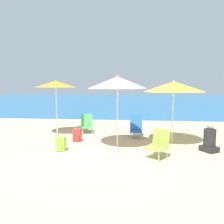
{
  "coord_description": "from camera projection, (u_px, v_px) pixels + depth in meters",
  "views": [
    {
      "loc": [
        0.88,
        -5.95,
        1.85
      ],
      "look_at": [
        0.06,
        1.39,
        1.0
      ],
      "focal_mm": 35.0,
      "sensor_mm": 36.0,
      "label": 1
    }
  ],
  "objects": [
    {
      "name": "backpack_red",
      "position": [
        77.0,
        135.0,
        7.43
      ],
      "size": [
        0.27,
        0.21,
        0.43
      ],
      "color": "red",
      "rests_on": "ground"
    },
    {
      "name": "beach_umbrella_pink",
      "position": [
        118.0,
        83.0,
        6.57
      ],
      "size": [
        1.82,
        1.82,
        2.2
      ],
      "color": "white",
      "rests_on": "ground"
    },
    {
      "name": "sea_water",
      "position": [
        130.0,
        100.0,
        31.94
      ],
      "size": [
        60.0,
        40.0,
        0.01
      ],
      "color": "#23669E",
      "rests_on": "ground"
    },
    {
      "name": "beach_umbrella_orange",
      "position": [
        56.0,
        84.0,
        8.37
      ],
      "size": [
        1.58,
        1.58,
        2.12
      ],
      "color": "white",
      "rests_on": "ground"
    },
    {
      "name": "beach_chair_lime",
      "position": [
        159.0,
        143.0,
        5.73
      ],
      "size": [
        0.69,
        0.69,
        0.74
      ],
      "rotation": [
        0.0,
        0.0,
        -0.67
      ],
      "color": "silver",
      "rests_on": "ground"
    },
    {
      "name": "person_seated_near",
      "position": [
        210.0,
        140.0,
        6.24
      ],
      "size": [
        0.55,
        0.57,
        0.86
      ],
      "rotation": [
        0.0,
        0.0,
        0.57
      ],
      "color": "#262628",
      "rests_on": "ground"
    },
    {
      "name": "seagull",
      "position": [
        79.0,
        127.0,
        9.44
      ],
      "size": [
        0.27,
        0.11,
        0.23
      ],
      "color": "gold",
      "rests_on": "ground"
    },
    {
      "name": "backpack_lime",
      "position": [
        61.0,
        144.0,
        6.35
      ],
      "size": [
        0.27,
        0.23,
        0.41
      ],
      "color": "#8ECC3D",
      "rests_on": "ground"
    },
    {
      "name": "ground_plane",
      "position": [
        104.0,
        153.0,
        6.18
      ],
      "size": [
        60.0,
        60.0,
        0.0
      ],
      "primitive_type": "plane",
      "color": "#C6B284"
    },
    {
      "name": "beach_chair_blue",
      "position": [
        136.0,
        126.0,
        8.08
      ],
      "size": [
        0.46,
        0.55,
        0.86
      ],
      "rotation": [
        0.0,
        0.0,
        0.02
      ],
      "color": "silver",
      "rests_on": "ground"
    },
    {
      "name": "beach_chair_green",
      "position": [
        87.0,
        124.0,
        8.89
      ],
      "size": [
        0.61,
        0.7,
        0.72
      ],
      "rotation": [
        0.0,
        0.0,
        0.31
      ],
      "color": "silver",
      "rests_on": "ground"
    },
    {
      "name": "beach_umbrella_yellow",
      "position": [
        174.0,
        87.0,
        7.03
      ],
      "size": [
        1.94,
        1.94,
        2.06
      ],
      "color": "white",
      "rests_on": "ground"
    }
  ]
}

